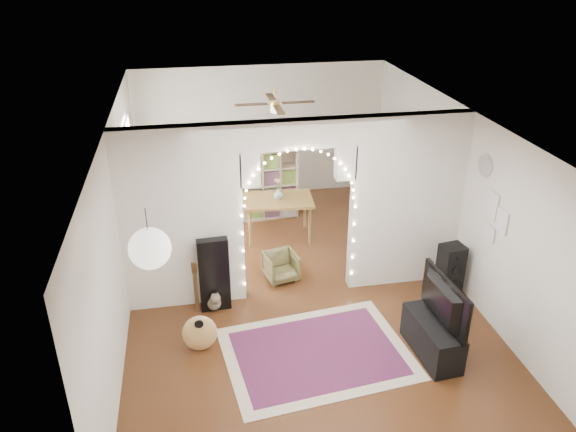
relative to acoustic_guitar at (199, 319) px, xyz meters
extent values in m
plane|color=black|center=(1.52, 1.17, -0.49)|extent=(7.50, 7.50, 0.00)
cube|color=white|center=(1.52, 1.17, 2.21)|extent=(5.00, 7.50, 0.02)
cube|color=silver|center=(1.52, 4.92, 0.86)|extent=(5.00, 0.02, 2.70)
cube|color=silver|center=(1.52, -2.58, 0.86)|extent=(5.00, 0.02, 2.70)
cube|color=silver|center=(-0.98, 1.17, 0.86)|extent=(0.02, 7.50, 2.70)
cube|color=silver|center=(4.02, 1.17, 0.86)|extent=(0.02, 7.50, 2.70)
cube|color=silver|center=(-0.13, 1.17, 0.86)|extent=(1.70, 0.20, 2.70)
cube|color=silver|center=(3.17, 1.17, 0.86)|extent=(1.70, 0.20, 2.70)
cube|color=silver|center=(1.52, 1.17, 2.01)|extent=(1.60, 0.20, 0.40)
cube|color=white|center=(-0.95, 2.97, 1.01)|extent=(0.04, 1.20, 1.40)
cylinder|color=white|center=(4.00, 0.57, 1.61)|extent=(0.03, 0.31, 0.31)
sphere|color=white|center=(-0.38, -1.23, 1.76)|extent=(0.40, 0.40, 0.40)
cube|color=maroon|center=(1.48, -0.35, -0.49)|extent=(2.54, 2.02, 0.02)
cube|color=black|center=(0.26, 0.91, 0.08)|extent=(0.44, 0.17, 1.14)
ellipsoid|color=tan|center=(0.00, 0.00, -0.02)|extent=(0.46, 0.17, 0.54)
cube|color=black|center=(0.00, 0.00, 0.44)|extent=(0.05, 0.04, 0.62)
cube|color=black|center=(0.00, 0.00, 0.78)|extent=(0.07, 0.04, 0.14)
ellipsoid|color=brown|center=(0.23, 0.92, -0.37)|extent=(0.28, 0.39, 0.26)
sphere|color=brown|center=(0.25, 0.78, -0.24)|extent=(0.17, 0.17, 0.15)
cone|color=brown|center=(0.21, 0.78, -0.16)|extent=(0.05, 0.05, 0.05)
cone|color=brown|center=(0.29, 0.78, -0.16)|extent=(0.05, 0.05, 0.05)
cylinder|color=brown|center=(0.20, 1.12, -0.45)|extent=(0.07, 0.24, 0.08)
cube|color=black|center=(3.72, 0.60, -0.07)|extent=(0.37, 0.33, 0.86)
cylinder|color=black|center=(3.74, 0.46, -0.26)|extent=(0.25, 0.06, 0.25)
cylinder|color=black|center=(3.74, 0.46, 0.03)|extent=(0.14, 0.04, 0.13)
cylinder|color=black|center=(3.74, 0.46, 0.22)|extent=(0.08, 0.03, 0.08)
cube|color=black|center=(2.94, -0.61, -0.24)|extent=(0.48, 1.03, 0.50)
imported|color=black|center=(2.94, -0.61, 0.32)|extent=(0.22, 1.08, 0.62)
cube|color=beige|center=(1.36, 3.78, 0.20)|extent=(1.37, 0.48, 1.39)
cube|color=olive|center=(1.53, 2.93, 0.24)|extent=(1.26, 0.89, 0.05)
cylinder|color=olive|center=(0.99, 2.66, -0.14)|extent=(0.05, 0.05, 0.70)
cylinder|color=olive|center=(2.02, 2.57, -0.14)|extent=(0.05, 0.05, 0.70)
cylinder|color=olive|center=(1.04, 3.29, -0.14)|extent=(0.05, 0.05, 0.70)
cylinder|color=olive|center=(2.07, 3.21, -0.14)|extent=(0.05, 0.05, 0.70)
imported|color=silver|center=(1.53, 2.93, 0.36)|extent=(0.20, 0.20, 0.19)
imported|color=brown|center=(1.15, 4.08, -0.23)|extent=(0.61, 0.62, 0.52)
imported|color=brown|center=(1.33, 1.52, -0.27)|extent=(0.57, 0.58, 0.45)
camera|label=1|loc=(0.07, -5.96, 4.34)|focal=35.00mm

